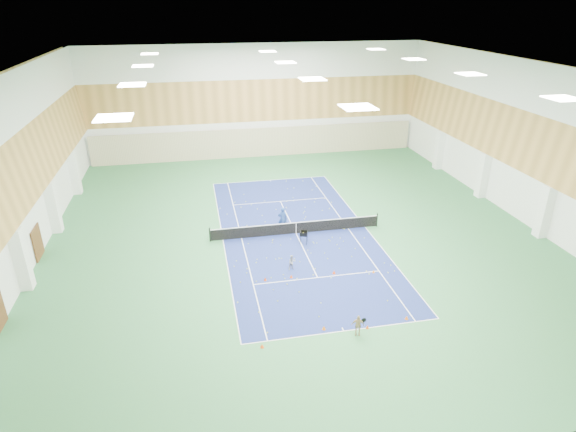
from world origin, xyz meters
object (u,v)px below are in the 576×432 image
Objects in this scene: tennis_net at (296,227)px; child_apron at (358,325)px; child_court at (292,262)px; ball_cart at (304,237)px; coach at (283,219)px.

child_apron is at bearing -87.14° from tennis_net.
ball_cart is (1.58, 3.40, -0.03)m from child_court.
coach is at bearing 111.72° from child_apron.
tennis_net is at bearing 142.99° from coach.
tennis_net is 5.20m from child_court.
tennis_net is at bearing 118.35° from ball_cart.
child_apron is at bearing -92.87° from child_court.
child_apron reaches higher than ball_cart.
child_apron is (1.98, -7.26, 0.09)m from child_court.
child_court is at bearing 90.92° from coach.
child_court is 7.53m from child_apron.
tennis_net reaches higher than ball_cart.
tennis_net is at bearing 108.09° from child_apron.
child_court is 0.85× the size of child_apron.
coach is at bearing 67.04° from child_court.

